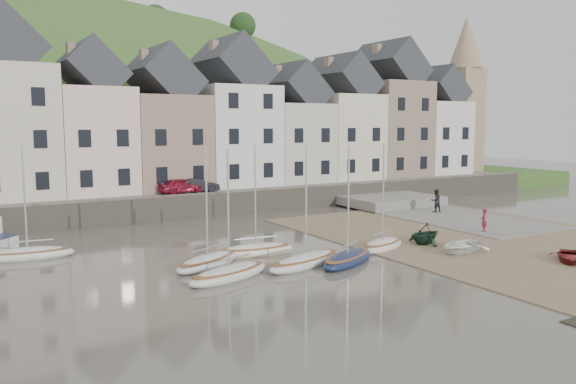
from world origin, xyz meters
TOP-DOWN VIEW (x-y plane):
  - ground at (0.00, 0.00)m, footprint 160.00×160.00m
  - quay_land at (0.00, 32.00)m, footprint 90.00×30.00m
  - quay_street at (0.00, 20.50)m, footprint 70.00×7.00m
  - seawall at (0.00, 17.00)m, footprint 70.00×1.20m
  - beach at (11.00, 0.00)m, footprint 18.00×26.00m
  - slipway at (15.00, 8.00)m, footprint 8.00×18.00m
  - hillside at (-5.00, 60.00)m, footprint 134.40×84.00m
  - townhouse_terrace at (1.76, 24.00)m, footprint 61.05×8.00m
  - church_spire at (34.55, 24.00)m, footprint 4.00×4.00m
  - sailboat_0 at (-14.65, 8.74)m, footprint 4.92×2.04m
  - sailboat_1 at (-6.95, 2.26)m, footprint 4.73×3.54m
  - sailboat_2 at (-3.63, 3.36)m, footprint 4.66×1.88m
  - sailboat_3 at (-6.98, -0.43)m, footprint 5.00×2.97m
  - sailboat_4 at (-2.55, -0.16)m, footprint 5.55×3.13m
  - sailboat_5 at (-0.40, -0.83)m, footprint 4.92×3.62m
  - sailboat_6 at (3.30, 0.86)m, footprint 4.16×2.82m
  - rowboat_white at (6.51, -2.11)m, footprint 3.74×3.02m
  - rowboat_green at (6.26, 0.50)m, footprint 2.64×2.35m
  - rowboat_red at (9.69, -6.62)m, footprint 3.42×3.28m
  - person_red at (12.23, 1.25)m, footprint 0.66×0.58m
  - person_dark at (15.50, 8.95)m, footprint 1.01×0.86m
  - car_left at (-2.03, 19.50)m, footprint 3.75×1.72m
  - car_right at (-0.60, 19.50)m, footprint 3.48×1.34m

SIDE VIEW (x-z plane):
  - hillside at x=-5.00m, z-range -59.99..24.01m
  - ground at x=0.00m, z-range 0.00..0.00m
  - beach at x=11.00m, z-range 0.00..0.06m
  - slipway at x=15.00m, z-range 0.00..0.12m
  - sailboat_4 at x=-2.55m, z-range -2.90..3.42m
  - sailboat_5 at x=-0.40m, z-range -2.90..3.42m
  - sailboat_0 at x=-14.65m, z-range -2.90..3.42m
  - sailboat_3 at x=-6.98m, z-range -2.90..3.42m
  - sailboat_1 at x=-6.95m, z-range -2.90..3.42m
  - sailboat_2 at x=-3.63m, z-range -2.90..3.42m
  - sailboat_6 at x=3.30m, z-range -2.89..3.43m
  - rowboat_red at x=9.69m, z-range 0.06..0.64m
  - rowboat_white at x=6.51m, z-range 0.06..0.75m
  - rowboat_green at x=6.26m, z-range 0.06..1.34m
  - quay_land at x=0.00m, z-range 0.00..1.50m
  - person_red at x=12.23m, z-range 0.12..1.65m
  - seawall at x=0.00m, z-range 0.00..1.80m
  - person_dark at x=15.50m, z-range 0.12..1.95m
  - quay_street at x=0.00m, z-range 1.50..1.60m
  - car_right at x=-0.60m, z-range 1.60..2.73m
  - car_left at x=-2.03m, z-range 1.60..2.85m
  - townhouse_terrace at x=1.76m, z-range 0.36..14.29m
  - church_spire at x=34.55m, z-range 2.06..20.06m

